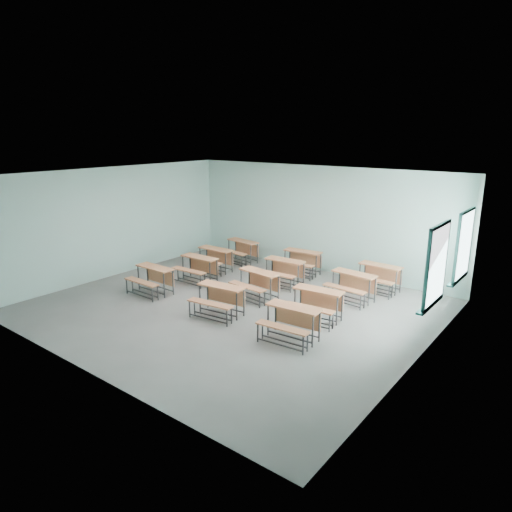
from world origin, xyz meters
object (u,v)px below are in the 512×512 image
Objects in this scene: desk_unit_r3c1 at (301,259)px; desk_unit_r3c2 at (378,274)px; desk_unit_r1c1 at (257,281)px; desk_unit_r3c0 at (241,248)px; desk_unit_r1c2 at (316,300)px; desk_unit_r2c1 at (283,269)px; desk_unit_r2c0 at (214,256)px; desk_unit_r0c2 at (291,319)px; desk_unit_r2c2 at (352,283)px; desk_unit_r0c0 at (152,276)px; desk_unit_r1c0 at (197,265)px; desk_unit_r0c1 at (219,296)px.

desk_unit_r3c1 is 2.44m from desk_unit_r3c2.
desk_unit_r1c1 is 3.43m from desk_unit_r3c0.
desk_unit_r1c2 and desk_unit_r2c1 have the same top height.
desk_unit_r0c2 is at bearing -30.15° from desk_unit_r2c0.
desk_unit_r1c2 is at bearing -87.83° from desk_unit_r2c2.
desk_unit_r2c1 and desk_unit_r2c2 have the same top height.
desk_unit_r0c0 is 0.94× the size of desk_unit_r3c0.
desk_unit_r1c0 is 0.97× the size of desk_unit_r2c2.
desk_unit_r3c0 is 2.29m from desk_unit_r3c1.
desk_unit_r1c0 and desk_unit_r1c2 have the same top height.
desk_unit_r3c1 is at bearing 100.76° from desk_unit_r1c1.
desk_unit_r1c1 and desk_unit_r3c1 have the same top height.
desk_unit_r0c2 is 4.54m from desk_unit_r3c1.
desk_unit_r2c2 is (-0.05, 2.86, 0.00)m from desk_unit_r0c2.
desk_unit_r0c0 is 3.57m from desk_unit_r2c1.
desk_unit_r3c1 is at bearing -177.78° from desk_unit_r3c2.
desk_unit_r0c0 is at bearing -81.93° from desk_unit_r3c0.
desk_unit_r3c2 is (0.20, 3.95, 0.00)m from desk_unit_r0c2.
desk_unit_r1c1 and desk_unit_r3c2 have the same top height.
desk_unit_r3c0 is at bearing 176.77° from desk_unit_r3c1.
desk_unit_r3c2 is at bearing 81.87° from desk_unit_r2c2.
desk_unit_r1c1 and desk_unit_r2c2 have the same top height.
desk_unit_r0c0 is 4.43m from desk_unit_r3c1.
desk_unit_r3c2 is (2.32, 1.14, 0.00)m from desk_unit_r2c1.
desk_unit_r1c1 is (2.20, -0.07, 0.00)m from desk_unit_r1c0.
desk_unit_r3c0 is at bearing 153.50° from desk_unit_r2c1.
desk_unit_r2c2 is at bearing 47.41° from desk_unit_r0c1.
desk_unit_r1c2 is 4.60m from desk_unit_r2c0.
desk_unit_r1c1 is at bearing -130.41° from desk_unit_r3c2.
desk_unit_r1c1 is 1.04× the size of desk_unit_r3c2.
desk_unit_r2c1 is (-0.07, 1.30, 0.00)m from desk_unit_r1c1.
desk_unit_r1c1 and desk_unit_r2c1 have the same top height.
desk_unit_r2c0 is 0.98× the size of desk_unit_r2c1.
desk_unit_r2c2 is (2.07, 0.05, 0.00)m from desk_unit_r2c1.
desk_unit_r0c2 and desk_unit_r1c0 have the same top height.
desk_unit_r3c2 is (2.44, -0.00, 0.00)m from desk_unit_r3c1.
desk_unit_r3c0 is 1.05× the size of desk_unit_r3c2.
desk_unit_r3c0 is (-2.48, 2.37, 0.00)m from desk_unit_r1c1.
desk_unit_r1c0 and desk_unit_r2c1 have the same top height.
desk_unit_r0c2 and desk_unit_r3c1 have the same top height.
desk_unit_r0c1 is 2.25m from desk_unit_r1c2.
desk_unit_r3c1 is at bearing 93.57° from desk_unit_r2c1.
desk_unit_r0c0 and desk_unit_r1c2 have the same top height.
desk_unit_r1c0 is 0.95× the size of desk_unit_r3c0.
desk_unit_r0c2 is 1.02× the size of desk_unit_r2c1.
desk_unit_r0c0 is 0.98× the size of desk_unit_r2c1.
desk_unit_r3c2 is (2.25, 2.44, 0.00)m from desk_unit_r1c1.
desk_unit_r3c0 is at bearing 143.25° from desk_unit_r1c2.
desk_unit_r0c0 is 1.00× the size of desk_unit_r2c0.
desk_unit_r3c2 is (4.44, 2.37, 0.00)m from desk_unit_r1c0.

